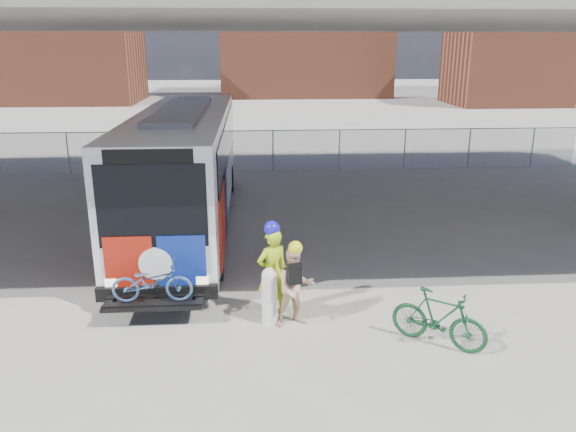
{
  "coord_description": "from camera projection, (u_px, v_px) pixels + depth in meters",
  "views": [
    {
      "loc": [
        0.05,
        -12.89,
        5.48
      ],
      "look_at": [
        0.88,
        -0.26,
        1.6
      ],
      "focal_mm": 35.0,
      "sensor_mm": 36.0,
      "label": 1
    }
  ],
  "objects": [
    {
      "name": "ground",
      "position": [
        252.0,
        275.0,
        13.9
      ],
      "size": [
        160.0,
        160.0,
        0.0
      ],
      "primitive_type": "plane",
      "color": "#9E9991",
      "rests_on": "ground"
    },
    {
      "name": "bus",
      "position": [
        185.0,
        159.0,
        17.2
      ],
      "size": [
        2.67,
        12.9,
        3.69
      ],
      "color": "silver",
      "rests_on": "ground"
    },
    {
      "name": "overpass",
      "position": [
        247.0,
        5.0,
        15.8
      ],
      "size": [
        40.0,
        16.0,
        7.95
      ],
      "color": "#605E59",
      "rests_on": "ground"
    },
    {
      "name": "chainlink_fence",
      "position": [
        250.0,
        140.0,
        24.93
      ],
      "size": [
        30.0,
        0.06,
        30.0
      ],
      "color": "gray",
      "rests_on": "ground"
    },
    {
      "name": "brick_buildings",
      "position": [
        261.0,
        45.0,
        58.4
      ],
      "size": [
        54.0,
        22.0,
        12.0
      ],
      "color": "brown",
      "rests_on": "ground"
    },
    {
      "name": "bollard",
      "position": [
        270.0,
        294.0,
        11.34
      ],
      "size": [
        0.32,
        0.32,
        1.22
      ],
      "color": "silver",
      "rests_on": "ground"
    },
    {
      "name": "cyclist_hivis",
      "position": [
        272.0,
        270.0,
        11.64
      ],
      "size": [
        0.82,
        0.7,
        2.07
      ],
      "rotation": [
        0.0,
        0.0,
        3.59
      ],
      "color": "#B0D716",
      "rests_on": "ground"
    },
    {
      "name": "cyclist_tan",
      "position": [
        295.0,
        286.0,
        11.22
      ],
      "size": [
        0.92,
        0.78,
        1.81
      ],
      "rotation": [
        0.0,
        0.0,
        0.22
      ],
      "color": "#D6A989",
      "rests_on": "ground"
    },
    {
      "name": "bike_parked",
      "position": [
        439.0,
        318.0,
        10.54
      ],
      "size": [
        1.8,
        1.5,
        1.11
      ],
      "primitive_type": "imported",
      "rotation": [
        0.0,
        0.0,
        0.94
      ],
      "color": "#164625",
      "rests_on": "ground"
    }
  ]
}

